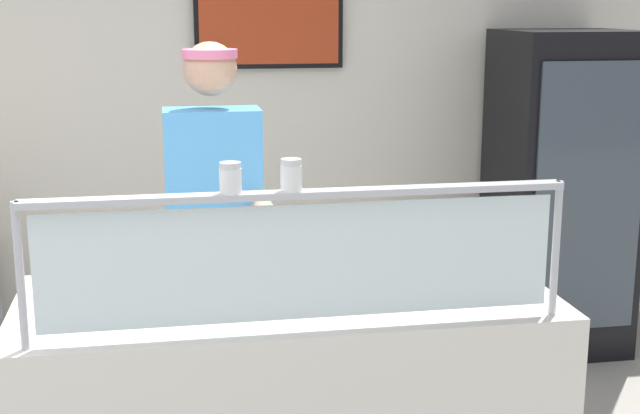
{
  "coord_description": "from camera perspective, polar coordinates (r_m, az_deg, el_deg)",
  "views": [
    {
      "loc": [
        0.5,
        -2.39,
        1.9
      ],
      "look_at": [
        1.01,
        0.43,
        1.24
      ],
      "focal_mm": 49.65,
      "sensor_mm": 36.0,
      "label": 1
    }
  ],
  "objects": [
    {
      "name": "worker_figure",
      "position": [
        3.59,
        -6.73,
        -1.57
      ],
      "size": [
        0.41,
        0.5,
        1.76
      ],
      "color": "#23232D",
      "rests_on": "ground"
    },
    {
      "name": "pizza_tray",
      "position": [
        2.95,
        -7.33,
        -5.62
      ],
      "size": [
        0.42,
        0.42,
        0.04
      ],
      "color": "#9EA0A8",
      "rests_on": "serving_counter"
    },
    {
      "name": "pepper_flake_shaker",
      "position": [
        2.53,
        -1.86,
        1.94
      ],
      "size": [
        0.06,
        0.06,
        0.09
      ],
      "color": "white",
      "rests_on": "sneeze_guard"
    },
    {
      "name": "parmesan_shaker",
      "position": [
        2.51,
        -5.79,
        1.75
      ],
      "size": [
        0.06,
        0.06,
        0.09
      ],
      "color": "white",
      "rests_on": "sneeze_guard"
    },
    {
      "name": "sneeze_guard",
      "position": [
        2.57,
        -1.16,
        -2.33
      ],
      "size": [
        1.61,
        0.06,
        0.43
      ],
      "color": "#B2B5BC",
      "rests_on": "serving_counter"
    },
    {
      "name": "shop_rear_unit",
      "position": [
        4.95,
        -5.68,
        6.6
      ],
      "size": [
        6.18,
        0.13,
        2.7
      ],
      "color": "silver",
      "rests_on": "ground"
    },
    {
      "name": "pizza_server",
      "position": [
        2.92,
        -7.87,
        -5.36
      ],
      "size": [
        0.1,
        0.29,
        0.01
      ],
      "primitive_type": "cube",
      "rotation": [
        0.0,
        0.0,
        -0.11
      ],
      "color": "#ADAFB7",
      "rests_on": "pizza_tray"
    },
    {
      "name": "drink_fridge",
      "position": [
        5.06,
        15.23,
        0.91
      ],
      "size": [
        0.69,
        0.67,
        1.76
      ],
      "color": "black",
      "rests_on": "ground"
    }
  ]
}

